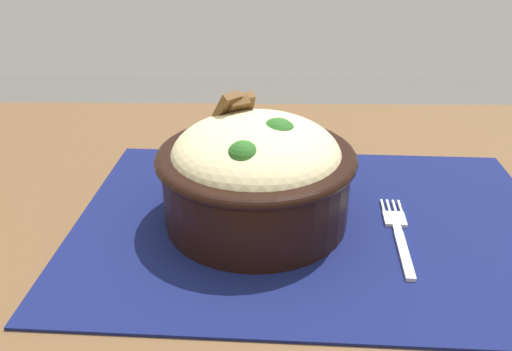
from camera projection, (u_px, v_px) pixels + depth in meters
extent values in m
cube|color=brown|center=(313.00, 251.00, 0.51)|extent=(1.32, 0.79, 0.03)
cube|color=#11194C|center=(309.00, 222.00, 0.53)|extent=(0.49, 0.35, 0.00)
cylinder|color=black|center=(256.00, 186.00, 0.51)|extent=(0.18, 0.18, 0.08)
torus|color=black|center=(256.00, 157.00, 0.50)|extent=(0.20, 0.20, 0.01)
ellipsoid|color=beige|center=(256.00, 156.00, 0.50)|extent=(0.20, 0.20, 0.07)
sphere|color=#296122|center=(236.00, 140.00, 0.48)|extent=(0.03, 0.03, 0.03)
sphere|color=#296122|center=(278.00, 137.00, 0.48)|extent=(0.04, 0.04, 0.04)
sphere|color=#296122|center=(243.00, 157.00, 0.45)|extent=(0.03, 0.03, 0.03)
cylinder|color=orange|center=(272.00, 144.00, 0.48)|extent=(0.03, 0.02, 0.01)
cube|color=brown|center=(242.00, 111.00, 0.53)|extent=(0.03, 0.04, 0.04)
cube|color=brown|center=(233.00, 111.00, 0.52)|extent=(0.04, 0.05, 0.04)
cube|color=brown|center=(224.00, 113.00, 0.52)|extent=(0.04, 0.04, 0.05)
cube|color=silver|center=(404.00, 255.00, 0.47)|extent=(0.01, 0.07, 0.00)
cube|color=silver|center=(397.00, 229.00, 0.51)|extent=(0.01, 0.01, 0.00)
cube|color=silver|center=(395.00, 219.00, 0.53)|extent=(0.02, 0.03, 0.00)
cube|color=silver|center=(400.00, 207.00, 0.55)|extent=(0.00, 0.02, 0.00)
cube|color=silver|center=(394.00, 207.00, 0.55)|extent=(0.00, 0.02, 0.00)
cube|color=silver|center=(388.00, 206.00, 0.55)|extent=(0.00, 0.02, 0.00)
cube|color=silver|center=(383.00, 206.00, 0.55)|extent=(0.00, 0.02, 0.00)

